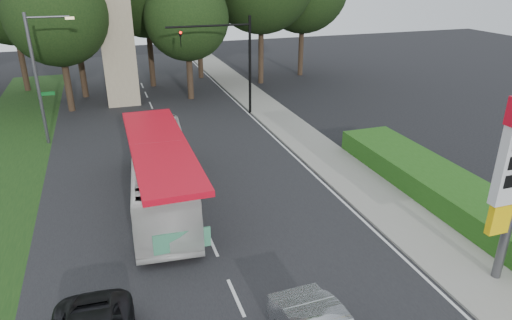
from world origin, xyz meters
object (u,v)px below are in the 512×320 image
object	(u,v)px
streetlight_signs	(39,74)
transit_bus	(162,174)
monument	(117,40)
traffic_signal_mast	(232,53)

from	to	relation	value
streetlight_signs	transit_bus	bearing A→B (deg)	-61.29
streetlight_signs	transit_bus	distance (m)	12.12
streetlight_signs	monument	bearing A→B (deg)	58.03
streetlight_signs	monument	size ratio (longest dim) A/B	0.80
transit_bus	streetlight_signs	bearing A→B (deg)	123.72
traffic_signal_mast	transit_bus	size ratio (longest dim) A/B	0.67
traffic_signal_mast	streetlight_signs	size ratio (longest dim) A/B	0.90
traffic_signal_mast	transit_bus	xyz separation A→B (m)	(-7.02, -12.30, -3.17)
transit_bus	monument	bearing A→B (deg)	97.08
traffic_signal_mast	streetlight_signs	world-z (taller)	streetlight_signs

